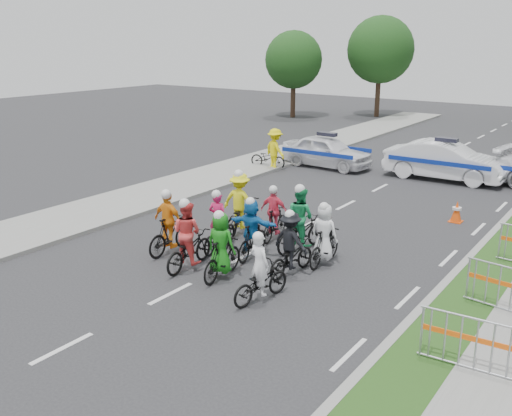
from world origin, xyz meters
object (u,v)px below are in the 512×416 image
Objects in this scene: rider_7 at (324,240)px; marshal_hiviz at (275,149)px; rider_6 at (219,230)px; tree_3 at (380,50)px; rider_5 at (252,232)px; barrier_1 at (511,293)px; rider_1 at (222,252)px; police_car_0 at (326,151)px; barrier_0 at (476,348)px; rider_10 at (240,209)px; cone_0 at (457,212)px; police_car_1 at (445,161)px; rider_3 at (170,229)px; rider_0 at (260,278)px; rider_8 at (300,226)px; parked_bike at (268,158)px; tree_0 at (294,60)px; rider_4 at (291,249)px; rider_2 at (188,242)px; rider_9 at (274,218)px.

marshal_hiviz is at bearing -52.03° from rider_7.
tree_3 is (-8.10, 29.07, 4.30)m from rider_6.
rider_5 reaches higher than barrier_1.
rider_1 is 0.98× the size of rider_6.
barrier_0 is (10.33, -13.58, -0.16)m from police_car_0.
rider_6 is 0.90× the size of barrier_1.
marshal_hiviz reaches higher than rider_5.
rider_10 is 7.07m from cone_0.
police_car_1 is at bearing -105.32° from rider_5.
police_car_0 is (-1.80, 12.26, 0.01)m from rider_3.
police_car_0 is 2.47m from marshal_hiviz.
barrier_1 is (5.11, -11.52, -0.24)m from police_car_1.
police_car_0 is at bearing 146.85° from cone_0.
rider_6 is (-2.81, 2.01, 0.02)m from rider_0.
rider_8 is 1.16× the size of parked_bike.
rider_8 reaches higher than rider_1.
rider_0 is at bearing -59.56° from tree_0.
rider_4 is 1.75m from rider_8.
rider_4 reaches higher than parked_bike.
rider_0 is 3.45m from rider_6.
rider_2 is at bearing -63.42° from tree_0.
rider_6 is 7.95m from barrier_0.
tree_0 is (-13.29, 26.57, 3.49)m from rider_2.
rider_0 reaches higher than cone_0.
police_car_0 is 17.61m from tree_0.
rider_10 reaches higher than police_car_0.
parked_bike is at bearing -67.74° from rider_1.
marshal_hiviz reaches higher than police_car_0.
rider_9 is at bearing -125.89° from rider_6.
tree_0 is at bearing 130.02° from barrier_1.
parked_bike reaches higher than cone_0.
police_car_1 is at bearing -137.95° from marshal_hiviz.
cone_0 is at bearing 115.93° from barrier_1.
tree_3 is (-11.03, 28.32, 4.21)m from rider_7.
rider_6 is 2.28m from rider_8.
rider_1 is 0.89× the size of barrier_1.
rider_3 reaches higher than rider_4.
rider_2 is 12.16m from parked_bike.
barrier_0 is 1.18× the size of parked_bike.
rider_5 is 0.86× the size of barrier_0.
rider_10 is (-1.66, 2.99, 0.08)m from rider_1.
tree_0 is at bearing -72.16° from rider_6.
rider_3 is 1.02× the size of rider_6.
rider_3 is 0.92× the size of barrier_0.
police_car_1 is 20.66m from tree_0.
rider_6 reaches higher than police_car_0.
rider_10 is 1.02× the size of barrier_1.
rider_0 reaches higher than rider_9.
rider_5 is 0.87× the size of rider_8.
rider_6 is at bearing -62.41° from tree_0.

